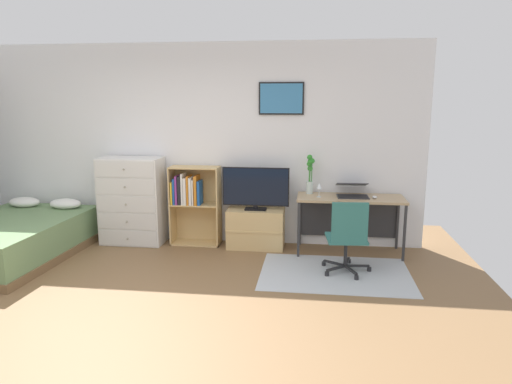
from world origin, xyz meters
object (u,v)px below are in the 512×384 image
at_px(wine_glass, 319,187).
at_px(tv_stand, 256,228).
at_px(television, 256,189).
at_px(office_chair, 348,235).
at_px(desk, 350,206).
at_px(computer_mouse, 375,197).
at_px(bamboo_vase, 310,174).
at_px(bed, 11,239).
at_px(dresser, 132,201).
at_px(laptop, 352,191).
at_px(bookshelf, 192,198).

bearing_deg(wine_glass, tv_stand, 171.08).
height_order(tv_stand, television, television).
distance_m(tv_stand, office_chair, 1.44).
xyz_separation_m(desk, computer_mouse, (0.29, -0.12, 0.16)).
xyz_separation_m(bamboo_vase, wine_glass, (0.12, -0.21, -0.13)).
distance_m(bed, desk, 4.31).
xyz_separation_m(dresser, wine_glass, (2.53, -0.11, 0.28)).
distance_m(television, laptop, 1.25).
bearing_deg(wine_glass, bookshelf, 173.99).
xyz_separation_m(tv_stand, bamboo_vase, (0.70, 0.08, 0.75)).
distance_m(tv_stand, desk, 1.27).
height_order(office_chair, bamboo_vase, bamboo_vase).
bearing_deg(wine_glass, bamboo_vase, 120.28).
height_order(bookshelf, computer_mouse, bookshelf).
xyz_separation_m(desk, bamboo_vase, (-0.52, 0.08, 0.41)).
xyz_separation_m(bookshelf, bamboo_vase, (1.59, 0.03, 0.37)).
distance_m(tv_stand, laptop, 1.36).
bearing_deg(computer_mouse, bamboo_vase, 166.04).
distance_m(dresser, tv_stand, 1.74).
bearing_deg(computer_mouse, bookshelf, 175.83).
height_order(office_chair, laptop, laptop).
height_order(office_chair, wine_glass, wine_glass).
relative_size(dresser, wine_glass, 6.61).
height_order(bamboo_vase, wine_glass, bamboo_vase).
height_order(bed, laptop, laptop).
bearing_deg(television, bed, -165.09).
bearing_deg(wine_glass, television, 172.60).
xyz_separation_m(bookshelf, desk, (2.11, -0.05, -0.04)).
bearing_deg(tv_stand, computer_mouse, -4.69).
bearing_deg(dresser, computer_mouse, -1.94).
xyz_separation_m(desk, laptop, (0.02, -0.01, 0.21)).
xyz_separation_m(television, desk, (1.23, 0.02, -0.21)).
bearing_deg(office_chair, dresser, 158.53).
relative_size(bed, television, 2.37).
distance_m(bed, television, 3.14).
bearing_deg(wine_glass, bed, -169.77).
distance_m(bookshelf, wine_glass, 1.74).
distance_m(dresser, bamboo_vase, 2.45).
height_order(bookshelf, office_chair, bookshelf).
height_order(computer_mouse, bamboo_vase, bamboo_vase).
relative_size(tv_stand, laptop, 1.70).
bearing_deg(laptop, office_chair, -99.06).
relative_size(bookshelf, computer_mouse, 10.31).
bearing_deg(desk, dresser, -179.70).
bearing_deg(computer_mouse, television, 176.15).
bearing_deg(bed, television, 17.03).
bearing_deg(bed, laptop, 12.95).
xyz_separation_m(tv_stand, wine_glass, (0.83, -0.13, 0.61)).
height_order(television, desk, television).
height_order(bookshelf, desk, bookshelf).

